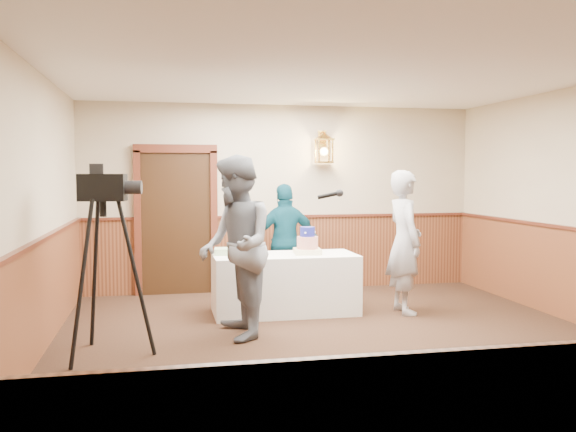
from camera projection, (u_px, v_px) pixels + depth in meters
The scene contains 10 objects.
ground at pixel (352, 355), 5.94m from camera, with size 7.00×7.00×0.00m, color black.
room_shell at pixel (335, 198), 6.27m from camera, with size 6.02×7.02×2.81m.
display_table at pixel (285, 284), 7.72m from camera, with size 1.80×0.80×0.75m, color white.
tiered_cake at pixel (307, 243), 7.72m from camera, with size 0.37×0.37×0.34m.
sheet_cake_yellow at pixel (251, 254), 7.46m from camera, with size 0.33×0.25×0.07m, color #E1C286.
sheet_cake_green at pixel (228, 251), 7.68m from camera, with size 0.34×0.27×0.08m, color #95C188.
interviewer at pixel (236, 247), 6.51m from camera, with size 1.57×0.99×1.97m.
baker at pixel (404, 242), 7.69m from camera, with size 0.66×0.43×1.81m, color #A09EA4.
assistant_p at pixel (286, 242), 8.54m from camera, with size 0.95×0.40×1.63m, color #0D4051.
tv_camera_rig at pixel (105, 275), 5.86m from camera, with size 0.69×0.65×1.77m.
Camera 1 is at (-1.79, -5.59, 1.77)m, focal length 38.00 mm.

